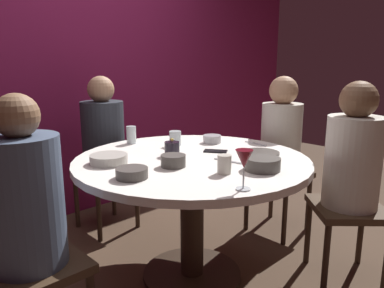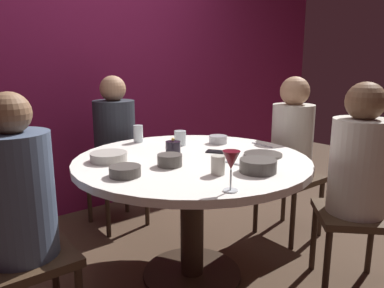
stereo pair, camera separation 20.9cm
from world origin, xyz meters
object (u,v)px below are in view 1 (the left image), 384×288
(dining_table, at_px, (192,183))
(seated_diner_left, at_px, (26,206))
(cup_near_candle, at_px, (224,164))
(candle_holder, at_px, (172,149))
(cup_by_left_diner, at_px, (131,135))
(seated_diner_back, at_px, (103,137))
(seated_diner_front_right, at_px, (353,161))
(cup_by_right_diner, at_px, (175,138))
(cell_phone, at_px, (216,151))
(bowl_salad_center, at_px, (173,161))
(bowl_rice_portion, at_px, (109,159))
(wine_glass, at_px, (244,161))
(bowl_sauce_side, at_px, (132,173))
(bowl_serving_large, at_px, (212,139))
(dinner_plate, at_px, (260,153))
(bowl_small_white, at_px, (262,164))
(seated_diner_right, at_px, (281,138))

(dining_table, relative_size, seated_diner_left, 1.14)
(cup_near_candle, bearing_deg, candle_holder, 83.62)
(candle_holder, distance_m, cup_by_left_diner, 0.44)
(seated_diner_back, height_order, seated_diner_front_right, seated_diner_back)
(seated_diner_front_right, relative_size, cup_by_right_diner, 12.21)
(seated_diner_back, bearing_deg, dining_table, 0.00)
(cell_phone, height_order, bowl_salad_center, bowl_salad_center)
(bowl_rice_portion, bearing_deg, cup_near_candle, -61.03)
(wine_glass, distance_m, bowl_rice_portion, 0.80)
(seated_diner_back, xyz_separation_m, seated_diner_front_right, (0.65, -1.62, 0.00))
(bowl_sauce_side, xyz_separation_m, cup_by_left_diner, (0.44, 0.63, 0.03))
(bowl_serving_large, relative_size, bowl_sauce_side, 0.81)
(seated_diner_front_right, height_order, cup_by_left_diner, seated_diner_front_right)
(seated_diner_back, xyz_separation_m, bowl_salad_center, (-0.20, -1.04, 0.05))
(candle_holder, height_order, wine_glass, wine_glass)
(seated_diner_back, bearing_deg, cup_by_left_diner, -4.09)
(seated_diner_left, bearing_deg, dinner_plate, -9.88)
(seated_diner_back, bearing_deg, seated_diner_front_right, 21.89)
(wine_glass, bearing_deg, cup_by_left_diner, 80.11)
(dinner_plate, height_order, cup_near_candle, cup_near_candle)
(seated_diner_back, bearing_deg, bowl_serving_large, 25.73)
(seated_diner_back, height_order, cup_by_right_diner, seated_diner_back)
(cup_by_left_diner, bearing_deg, bowl_serving_large, -41.98)
(seated_diner_left, xyz_separation_m, bowl_small_white, (1.02, -0.43, 0.07))
(bowl_serving_large, distance_m, cup_by_left_diner, 0.55)
(seated_diner_front_right, xyz_separation_m, bowl_sauce_side, (-1.12, 0.57, 0.04))
(bowl_salad_center, height_order, bowl_rice_portion, bowl_salad_center)
(seated_diner_back, distance_m, bowl_serving_large, 0.87)
(seated_diner_left, height_order, bowl_small_white, seated_diner_left)
(seated_diner_front_right, relative_size, wine_glass, 6.79)
(seated_diner_back, height_order, cell_phone, seated_diner_back)
(candle_holder, bearing_deg, bowl_small_white, -76.23)
(dining_table, bearing_deg, candle_holder, 113.85)
(bowl_serving_large, distance_m, cup_near_candle, 0.71)
(seated_diner_left, bearing_deg, bowl_salad_center, -5.07)
(dining_table, distance_m, bowl_serving_large, 0.46)
(cell_phone, bearing_deg, seated_diner_right, -33.45)
(candle_holder, height_order, dinner_plate, candle_holder)
(wine_glass, xyz_separation_m, bowl_small_white, (0.30, 0.12, -0.10))
(seated_diner_front_right, distance_m, wine_glass, 0.89)
(candle_holder, height_order, bowl_small_white, candle_holder)
(seated_diner_right, bearing_deg, seated_diner_front_right, 66.92)
(dinner_plate, bearing_deg, seated_diner_left, 170.12)
(dining_table, relative_size, cup_by_right_diner, 13.74)
(bowl_salad_center, bearing_deg, cell_phone, 8.87)
(cup_near_candle, height_order, cup_by_left_diner, cup_by_left_diner)
(seated_diner_front_right, relative_size, bowl_small_white, 6.48)
(wine_glass, distance_m, cup_by_right_diner, 0.92)
(bowl_sauce_side, bearing_deg, wine_glass, -61.88)
(wine_glass, bearing_deg, seated_diner_left, 142.72)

